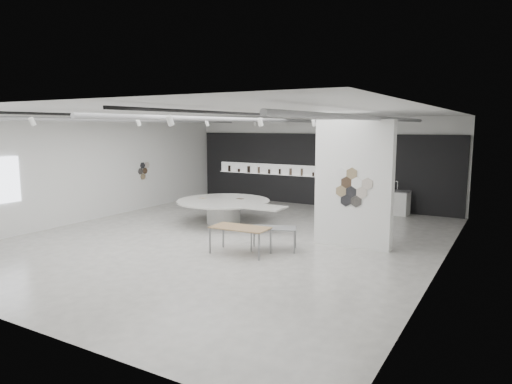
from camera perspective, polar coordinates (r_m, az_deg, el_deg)
The scene contains 7 objects.
room at distance 13.77m, azimuth -3.57°, elevation 2.61°, with size 12.02×14.02×3.82m.
back_wall_display at distance 19.94m, azimuth 7.58°, elevation 2.76°, with size 11.80×0.27×3.10m.
partition_column at distance 13.14m, azimuth 12.10°, elevation 0.97°, with size 2.20×0.38×3.60m.
display_island at distance 16.14m, azimuth -3.91°, elevation -2.05°, with size 4.23×3.33×0.84m.
sample_table_wood at distance 12.29m, azimuth -2.00°, elevation -4.65°, with size 1.60×0.87×0.73m.
sample_table_stone at distance 12.67m, azimuth 2.23°, elevation -4.69°, with size 1.39×1.05×0.64m.
kitchen_counter at distance 18.67m, azimuth 16.17°, elevation -1.19°, with size 1.69×0.78×1.30m.
Camera 1 is at (7.50, -11.41, 3.42)m, focal length 32.00 mm.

